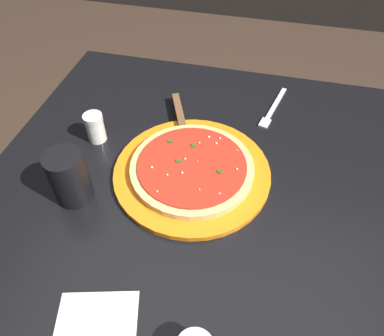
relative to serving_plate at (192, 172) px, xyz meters
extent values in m
plane|color=#38281E|center=(-0.03, -0.01, -0.77)|extent=(5.00, 5.00, 0.00)
cube|color=black|center=(0.37, -0.41, -0.40)|extent=(0.06, 0.06, 0.74)
cube|color=black|center=(0.37, 0.39, -0.40)|extent=(0.06, 0.06, 0.74)
cube|color=black|center=(-0.03, -0.01, -0.02)|extent=(0.95, 0.94, 0.03)
cylinder|color=orange|center=(0.00, 0.00, 0.00)|extent=(0.35, 0.35, 0.01)
cylinder|color=#DBB26B|center=(0.00, 0.00, 0.01)|extent=(0.27, 0.27, 0.02)
cylinder|color=red|center=(0.00, 0.00, 0.02)|extent=(0.24, 0.24, 0.00)
sphere|color=#EFEACC|center=(-0.04, 0.04, 0.03)|extent=(0.00, 0.00, 0.00)
sphere|color=#EFEACC|center=(0.09, -0.04, 0.03)|extent=(0.00, 0.00, 0.00)
sphere|color=#EFEACC|center=(0.09, -0.02, 0.03)|extent=(0.01, 0.01, 0.01)
sphere|color=#EFEACC|center=(-0.09, 0.05, 0.03)|extent=(0.00, 0.00, 0.00)
sphere|color=#EFEACC|center=(0.01, 0.02, 0.03)|extent=(0.00, 0.00, 0.00)
sphere|color=#EFEACC|center=(0.01, -0.01, 0.03)|extent=(0.00, 0.00, 0.00)
sphere|color=#EFEACC|center=(0.06, -0.09, 0.03)|extent=(0.00, 0.00, 0.00)
sphere|color=#EFEACC|center=(-0.03, 0.01, 0.03)|extent=(0.01, 0.01, 0.01)
sphere|color=#EFEACC|center=(0.07, 0.00, 0.03)|extent=(0.00, 0.00, 0.00)
sphere|color=#EFEACC|center=(-0.07, -0.03, 0.03)|extent=(0.00, 0.00, 0.00)
sphere|color=#EFEACC|center=(0.01, -0.10, 0.03)|extent=(0.00, 0.00, 0.00)
sphere|color=#EFEACC|center=(0.08, -0.04, 0.03)|extent=(0.01, 0.01, 0.01)
sphere|color=#EFEACC|center=(-0.07, -0.07, 0.03)|extent=(0.00, 0.00, 0.00)
sphere|color=#EFEACC|center=(-0.03, 0.08, 0.03)|extent=(0.01, 0.01, 0.01)
cube|color=#23561E|center=(-0.01, -0.06, 0.03)|extent=(0.01, 0.01, 0.00)
cube|color=#23561E|center=(0.06, 0.01, 0.03)|extent=(0.01, 0.01, 0.00)
cube|color=#23561E|center=(0.06, 0.07, 0.03)|extent=(0.01, 0.01, 0.00)
cube|color=#23561E|center=(0.00, 0.03, 0.03)|extent=(0.01, 0.01, 0.00)
cube|color=silver|center=(0.09, 0.04, 0.01)|extent=(0.11, 0.10, 0.00)
cube|color=brown|center=(0.19, 0.08, 0.01)|extent=(0.13, 0.07, 0.01)
cylinder|color=black|center=(-0.12, 0.23, 0.05)|extent=(0.08, 0.08, 0.12)
cube|color=white|center=(-0.37, 0.07, -0.01)|extent=(0.16, 0.16, 0.00)
cube|color=silver|center=(0.30, -0.16, 0.00)|extent=(0.15, 0.05, 0.00)
cube|color=silver|center=(0.21, -0.14, 0.00)|extent=(0.04, 0.03, 0.00)
cylinder|color=silver|center=(0.06, 0.25, 0.02)|extent=(0.04, 0.04, 0.06)
cylinder|color=silver|center=(0.06, 0.25, 0.06)|extent=(0.05, 0.05, 0.01)
camera|label=1|loc=(-0.53, -0.13, 0.60)|focal=33.79mm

